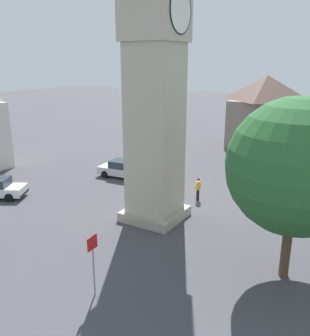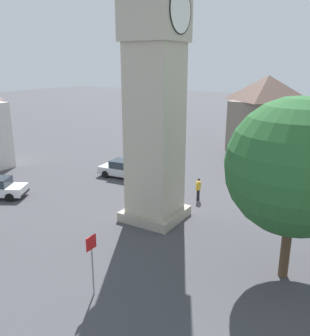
{
  "view_description": "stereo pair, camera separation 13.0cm",
  "coord_description": "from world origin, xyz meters",
  "px_view_note": "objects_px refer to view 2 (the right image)",
  "views": [
    {
      "loc": [
        -18.3,
        -11.05,
        9.71
      ],
      "look_at": [
        0.0,
        0.0,
        3.38
      ],
      "focal_mm": 38.12,
      "sensor_mm": 36.0,
      "label": 1
    },
    {
      "loc": [
        -18.23,
        -11.16,
        9.71
      ],
      "look_at": [
        0.0,
        0.0,
        3.38
      ],
      "focal_mm": 38.12,
      "sensor_mm": 36.0,
      "label": 2
    }
  ],
  "objects_px": {
    "clock_tower": "(155,29)",
    "car_red_corner": "(252,170)",
    "road_sign": "(92,256)",
    "car_silver_kerb": "(122,169)",
    "pedestrian": "(198,187)",
    "tree": "(295,167)",
    "building_shop_left": "(266,112)"
  },
  "relations": [
    {
      "from": "car_silver_kerb",
      "to": "car_red_corner",
      "type": "bearing_deg",
      "value": -60.47
    },
    {
      "from": "car_silver_kerb",
      "to": "road_sign",
      "type": "relative_size",
      "value": 1.52
    },
    {
      "from": "building_shop_left",
      "to": "road_sign",
      "type": "xyz_separation_m",
      "value": [
        -31.8,
        -1.33,
        -2.37
      ]
    },
    {
      "from": "pedestrian",
      "to": "building_shop_left",
      "type": "relative_size",
      "value": 0.2
    },
    {
      "from": "tree",
      "to": "building_shop_left",
      "type": "distance_m",
      "value": 27.24
    },
    {
      "from": "car_silver_kerb",
      "to": "building_shop_left",
      "type": "relative_size",
      "value": 0.51
    },
    {
      "from": "pedestrian",
      "to": "road_sign",
      "type": "distance_m",
      "value": 12.57
    },
    {
      "from": "building_shop_left",
      "to": "car_red_corner",
      "type": "bearing_deg",
      "value": -169.29
    },
    {
      "from": "clock_tower",
      "to": "car_red_corner",
      "type": "distance_m",
      "value": 15.94
    },
    {
      "from": "clock_tower",
      "to": "car_red_corner",
      "type": "relative_size",
      "value": 4.8
    },
    {
      "from": "pedestrian",
      "to": "road_sign",
      "type": "bearing_deg",
      "value": -176.22
    },
    {
      "from": "car_silver_kerb",
      "to": "pedestrian",
      "type": "bearing_deg",
      "value": -100.94
    },
    {
      "from": "tree",
      "to": "car_silver_kerb",
      "type": "bearing_deg",
      "value": 61.99
    },
    {
      "from": "car_red_corner",
      "to": "road_sign",
      "type": "height_order",
      "value": "road_sign"
    },
    {
      "from": "clock_tower",
      "to": "road_sign",
      "type": "bearing_deg",
      "value": -166.92
    },
    {
      "from": "car_silver_kerb",
      "to": "building_shop_left",
      "type": "bearing_deg",
      "value": -22.9
    },
    {
      "from": "clock_tower",
      "to": "car_silver_kerb",
      "type": "xyz_separation_m",
      "value": [
        5.82,
        6.91,
        -10.78
      ]
    },
    {
      "from": "clock_tower",
      "to": "building_shop_left",
      "type": "xyz_separation_m",
      "value": [
        23.56,
        -0.58,
        -7.27
      ]
    },
    {
      "from": "building_shop_left",
      "to": "road_sign",
      "type": "relative_size",
      "value": 2.99
    },
    {
      "from": "car_red_corner",
      "to": "tree",
      "type": "height_order",
      "value": "tree"
    },
    {
      "from": "clock_tower",
      "to": "tree",
      "type": "distance_m",
      "value": 10.87
    },
    {
      "from": "tree",
      "to": "road_sign",
      "type": "height_order",
      "value": "tree"
    },
    {
      "from": "pedestrian",
      "to": "tree",
      "type": "relative_size",
      "value": 0.2
    },
    {
      "from": "tree",
      "to": "building_shop_left",
      "type": "relative_size",
      "value": 1.01
    },
    {
      "from": "pedestrian",
      "to": "building_shop_left",
      "type": "xyz_separation_m",
      "value": [
        19.29,
        0.5,
        3.26
      ]
    },
    {
      "from": "pedestrian",
      "to": "car_red_corner",
      "type": "bearing_deg",
      "value": -14.23
    },
    {
      "from": "building_shop_left",
      "to": "road_sign",
      "type": "height_order",
      "value": "building_shop_left"
    },
    {
      "from": "car_silver_kerb",
      "to": "car_red_corner",
      "type": "distance_m",
      "value": 11.26
    },
    {
      "from": "pedestrian",
      "to": "road_sign",
      "type": "height_order",
      "value": "road_sign"
    },
    {
      "from": "pedestrian",
      "to": "road_sign",
      "type": "xyz_separation_m",
      "value": [
        -12.51,
        -0.83,
        0.89
      ]
    },
    {
      "from": "car_red_corner",
      "to": "road_sign",
      "type": "distance_m",
      "value": 19.66
    },
    {
      "from": "car_silver_kerb",
      "to": "pedestrian",
      "type": "xyz_separation_m",
      "value": [
        -1.55,
        -8.0,
        0.25
      ]
    }
  ]
}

